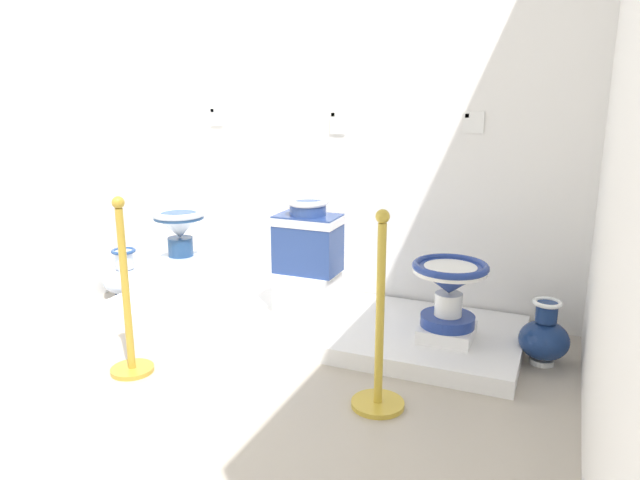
{
  "coord_description": "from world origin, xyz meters",
  "views": [
    {
      "loc": [
        3.07,
        -0.58,
        1.47
      ],
      "look_at": [
        1.71,
        2.65,
        0.57
      ],
      "focal_mm": 33.62,
      "sensor_mm": 36.0,
      "label": 1
    }
  ],
  "objects_px": {
    "antique_toilet_leftmost": "(179,228)",
    "antique_toilet_pale_glazed": "(450,283)",
    "plinth_block_tall_cobalt": "(308,291)",
    "info_placard_second": "(337,122)",
    "info_placard_third": "(473,122)",
    "plinth_block_leftmost": "(183,279)",
    "info_placard_first": "(216,116)",
    "plinth_block_pale_glazed": "(447,332)",
    "decorative_vase_companion": "(126,278)",
    "decorative_vase_spare": "(544,337)",
    "stanchion_post_near_right": "(379,351)",
    "antique_toilet_tall_cobalt": "(308,236)",
    "stanchion_post_near_left": "(128,317)"
  },
  "relations": [
    {
      "from": "plinth_block_leftmost",
      "to": "plinth_block_tall_cobalt",
      "type": "xyz_separation_m",
      "value": [
        0.89,
        0.08,
        0.01
      ]
    },
    {
      "from": "antique_toilet_leftmost",
      "to": "plinth_block_tall_cobalt",
      "type": "height_order",
      "value": "antique_toilet_leftmost"
    },
    {
      "from": "info_placard_first",
      "to": "decorative_vase_spare",
      "type": "xyz_separation_m",
      "value": [
        2.31,
        -0.47,
        -1.11
      ]
    },
    {
      "from": "plinth_block_leftmost",
      "to": "plinth_block_tall_cobalt",
      "type": "distance_m",
      "value": 0.89
    },
    {
      "from": "plinth_block_leftmost",
      "to": "info_placard_second",
      "type": "height_order",
      "value": "info_placard_second"
    },
    {
      "from": "plinth_block_leftmost",
      "to": "stanchion_post_near_right",
      "type": "relative_size",
      "value": 0.32
    },
    {
      "from": "info_placard_second",
      "to": "antique_toilet_tall_cobalt",
      "type": "bearing_deg",
      "value": -91.51
    },
    {
      "from": "antique_toilet_leftmost",
      "to": "antique_toilet_pale_glazed",
      "type": "relative_size",
      "value": 0.84
    },
    {
      "from": "info_placard_third",
      "to": "stanchion_post_near_right",
      "type": "bearing_deg",
      "value": -97.82
    },
    {
      "from": "plinth_block_pale_glazed",
      "to": "info_placard_second",
      "type": "xyz_separation_m",
      "value": [
        -0.88,
        0.55,
        1.11
      ]
    },
    {
      "from": "plinth_block_tall_cobalt",
      "to": "info_placard_second",
      "type": "xyz_separation_m",
      "value": [
        0.01,
        0.46,
        1.02
      ]
    },
    {
      "from": "decorative_vase_spare",
      "to": "info_placard_second",
      "type": "bearing_deg",
      "value": 161.42
    },
    {
      "from": "plinth_block_leftmost",
      "to": "antique_toilet_leftmost",
      "type": "distance_m",
      "value": 0.35
    },
    {
      "from": "antique_toilet_tall_cobalt",
      "to": "stanchion_post_near_right",
      "type": "bearing_deg",
      "value": -48.11
    },
    {
      "from": "info_placard_first",
      "to": "stanchion_post_near_right",
      "type": "xyz_separation_m",
      "value": [
        1.62,
        -1.25,
        -0.99
      ]
    },
    {
      "from": "plinth_block_tall_cobalt",
      "to": "plinth_block_pale_glazed",
      "type": "distance_m",
      "value": 0.9
    },
    {
      "from": "plinth_block_tall_cobalt",
      "to": "stanchion_post_near_left",
      "type": "distance_m",
      "value": 1.13
    },
    {
      "from": "info_placard_second",
      "to": "decorative_vase_companion",
      "type": "xyz_separation_m",
      "value": [
        -1.43,
        -0.49,
        -1.11
      ]
    },
    {
      "from": "plinth_block_pale_glazed",
      "to": "info_placard_first",
      "type": "distance_m",
      "value": 2.2
    },
    {
      "from": "antique_toilet_tall_cobalt",
      "to": "antique_toilet_pale_glazed",
      "type": "relative_size",
      "value": 1.09
    },
    {
      "from": "antique_toilet_pale_glazed",
      "to": "plinth_block_tall_cobalt",
      "type": "bearing_deg",
      "value": 173.72
    },
    {
      "from": "plinth_block_tall_cobalt",
      "to": "info_placard_first",
      "type": "xyz_separation_m",
      "value": [
        -0.91,
        0.46,
        1.04
      ]
    },
    {
      "from": "antique_toilet_leftmost",
      "to": "info_placard_third",
      "type": "xyz_separation_m",
      "value": [
        1.77,
        0.54,
        0.7
      ]
    },
    {
      "from": "decorative_vase_companion",
      "to": "info_placard_third",
      "type": "bearing_deg",
      "value": 12.01
    },
    {
      "from": "antique_toilet_pale_glazed",
      "to": "info_placard_first",
      "type": "bearing_deg",
      "value": 162.95
    },
    {
      "from": "antique_toilet_pale_glazed",
      "to": "decorative_vase_companion",
      "type": "distance_m",
      "value": 2.33
    },
    {
      "from": "info_placard_first",
      "to": "info_placard_third",
      "type": "relative_size",
      "value": 1.03
    },
    {
      "from": "info_placard_second",
      "to": "info_placard_third",
      "type": "height_order",
      "value": "info_placard_third"
    },
    {
      "from": "plinth_block_tall_cobalt",
      "to": "info_placard_third",
      "type": "relative_size",
      "value": 2.73
    },
    {
      "from": "antique_toilet_tall_cobalt",
      "to": "plinth_block_pale_glazed",
      "type": "height_order",
      "value": "antique_toilet_tall_cobalt"
    },
    {
      "from": "plinth_block_leftmost",
      "to": "decorative_vase_companion",
      "type": "xyz_separation_m",
      "value": [
        -0.53,
        0.05,
        -0.08
      ]
    },
    {
      "from": "antique_toilet_pale_glazed",
      "to": "stanchion_post_near_right",
      "type": "relative_size",
      "value": 0.44
    },
    {
      "from": "antique_toilet_leftmost",
      "to": "stanchion_post_near_right",
      "type": "height_order",
      "value": "stanchion_post_near_right"
    },
    {
      "from": "antique_toilet_leftmost",
      "to": "info_placard_first",
      "type": "xyz_separation_m",
      "value": [
        -0.02,
        0.54,
        0.7
      ]
    },
    {
      "from": "plinth_block_pale_glazed",
      "to": "antique_toilet_tall_cobalt",
      "type": "bearing_deg",
      "value": 173.72
    },
    {
      "from": "antique_toilet_tall_cobalt",
      "to": "stanchion_post_near_left",
      "type": "distance_m",
      "value": 1.16
    },
    {
      "from": "plinth_block_pale_glazed",
      "to": "stanchion_post_near_left",
      "type": "bearing_deg",
      "value": -149.95
    },
    {
      "from": "antique_toilet_leftmost",
      "to": "info_placard_third",
      "type": "bearing_deg",
      "value": 16.82
    },
    {
      "from": "info_placard_third",
      "to": "decorative_vase_spare",
      "type": "height_order",
      "value": "info_placard_third"
    },
    {
      "from": "decorative_vase_companion",
      "to": "decorative_vase_spare",
      "type": "xyz_separation_m",
      "value": [
        2.82,
        0.02,
        0.01
      ]
    },
    {
      "from": "info_placard_first",
      "to": "decorative_vase_companion",
      "type": "xyz_separation_m",
      "value": [
        -0.5,
        -0.49,
        -1.13
      ]
    },
    {
      "from": "info_placard_first",
      "to": "info_placard_third",
      "type": "bearing_deg",
      "value": 0.0
    },
    {
      "from": "info_placard_third",
      "to": "stanchion_post_near_right",
      "type": "height_order",
      "value": "info_placard_third"
    },
    {
      "from": "decorative_vase_spare",
      "to": "stanchion_post_near_right",
      "type": "distance_m",
      "value": 1.05
    },
    {
      "from": "decorative_vase_companion",
      "to": "plinth_block_tall_cobalt",
      "type": "bearing_deg",
      "value": 1.37
    },
    {
      "from": "antique_toilet_pale_glazed",
      "to": "info_placard_third",
      "type": "bearing_deg",
      "value": 91.1
    },
    {
      "from": "antique_toilet_tall_cobalt",
      "to": "info_placard_first",
      "type": "distance_m",
      "value": 1.23
    },
    {
      "from": "antique_toilet_leftmost",
      "to": "plinth_block_tall_cobalt",
      "type": "distance_m",
      "value": 0.96
    },
    {
      "from": "plinth_block_tall_cobalt",
      "to": "info_placard_third",
      "type": "distance_m",
      "value": 1.44
    },
    {
      "from": "antique_toilet_tall_cobalt",
      "to": "plinth_block_pale_glazed",
      "type": "distance_m",
      "value": 1.0
    }
  ]
}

